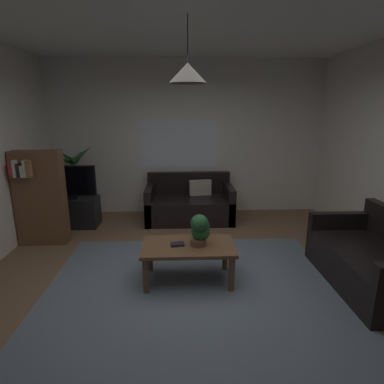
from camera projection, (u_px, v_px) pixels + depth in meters
name	position (u px, v px, depth m)	size (l,w,h in m)	color
floor	(193.00, 289.00, 3.58)	(5.11, 5.62, 0.02)	brown
rug	(194.00, 298.00, 3.38)	(3.32, 3.09, 0.01)	slate
wall_back	(186.00, 139.00, 5.95)	(5.23, 0.06, 2.86)	silver
ceiling	(193.00, 6.00, 2.84)	(5.11, 5.62, 0.02)	white
window_pane	(178.00, 144.00, 5.94)	(1.48, 0.01, 0.90)	white
couch_under_window	(190.00, 205.00, 5.74)	(1.55, 0.87, 0.82)	black
couch_right_side	(374.00, 264.00, 3.57)	(0.87, 1.54, 0.82)	black
coffee_table	(188.00, 251.00, 3.65)	(1.06, 0.61, 0.45)	brown
book_on_table_0	(177.00, 244.00, 3.62)	(0.16, 0.10, 0.03)	black
remote_on_table_0	(198.00, 244.00, 3.64)	(0.05, 0.16, 0.02)	black
potted_plant_on_table	(200.00, 229.00, 3.59)	(0.23, 0.25, 0.37)	brown
tv_stand	(72.00, 212.00, 5.42)	(0.90, 0.44, 0.50)	black
tv	(68.00, 182.00, 5.26)	(0.91, 0.16, 0.56)	black
potted_palm_corner	(76.00, 187.00, 5.85)	(0.70, 0.88, 1.35)	#4C4C51
bookshelf_corner	(40.00, 197.00, 4.61)	(0.70, 0.31, 1.40)	brown
pendant_lamp	(188.00, 73.00, 3.16)	(0.39, 0.39, 0.64)	black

